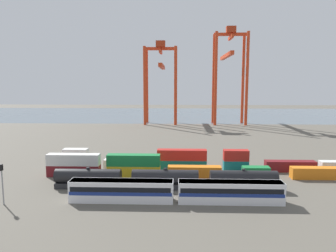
{
  "coord_description": "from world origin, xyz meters",
  "views": [
    {
      "loc": [
        -9.31,
        -73.56,
        21.12
      ],
      "look_at": [
        -13.09,
        30.05,
        7.29
      ],
      "focal_mm": 33.58,
      "sensor_mm": 36.0,
      "label": 1
    }
  ],
  "objects_px": {
    "passenger_train": "(176,190)",
    "signal_mast": "(2,179)",
    "shipping_container_7": "(76,164)",
    "gantry_crane_central": "(229,66)",
    "shipping_container_2": "(134,171)",
    "gantry_crane_west": "(161,74)",
    "freight_tank_row": "(165,179)"
  },
  "relations": [
    {
      "from": "signal_mast",
      "to": "gantry_crane_west",
      "type": "height_order",
      "value": "gantry_crane_west"
    },
    {
      "from": "freight_tank_row",
      "to": "shipping_container_7",
      "type": "height_order",
      "value": "freight_tank_row"
    },
    {
      "from": "shipping_container_2",
      "to": "gantry_crane_central",
      "type": "height_order",
      "value": "gantry_crane_central"
    },
    {
      "from": "shipping_container_2",
      "to": "signal_mast",
      "type": "bearing_deg",
      "value": -139.28
    },
    {
      "from": "shipping_container_2",
      "to": "shipping_container_7",
      "type": "relative_size",
      "value": 2.0
    },
    {
      "from": "shipping_container_7",
      "to": "gantry_crane_central",
      "type": "xyz_separation_m",
      "value": [
        52.2,
        95.34,
        29.41
      ]
    },
    {
      "from": "signal_mast",
      "to": "shipping_container_2",
      "type": "distance_m",
      "value": 27.32
    },
    {
      "from": "shipping_container_2",
      "to": "gantry_crane_west",
      "type": "height_order",
      "value": "gantry_crane_west"
    },
    {
      "from": "passenger_train",
      "to": "signal_mast",
      "type": "bearing_deg",
      "value": -175.44
    },
    {
      "from": "passenger_train",
      "to": "freight_tank_row",
      "type": "height_order",
      "value": "freight_tank_row"
    },
    {
      "from": "shipping_container_2",
      "to": "gantry_crane_west",
      "type": "relative_size",
      "value": 0.28
    },
    {
      "from": "freight_tank_row",
      "to": "shipping_container_7",
      "type": "xyz_separation_m",
      "value": [
        -22.96,
        13.93,
        -0.71
      ]
    },
    {
      "from": "signal_mast",
      "to": "gantry_crane_central",
      "type": "distance_m",
      "value": 134.53
    },
    {
      "from": "passenger_train",
      "to": "shipping_container_2",
      "type": "distance_m",
      "value": 18.17
    },
    {
      "from": "passenger_train",
      "to": "gantry_crane_west",
      "type": "distance_m",
      "value": 118.73
    },
    {
      "from": "signal_mast",
      "to": "gantry_crane_central",
      "type": "relative_size",
      "value": 0.14
    },
    {
      "from": "passenger_train",
      "to": "signal_mast",
      "type": "distance_m",
      "value": 30.58
    },
    {
      "from": "passenger_train",
      "to": "signal_mast",
      "type": "relative_size",
      "value": 5.26
    },
    {
      "from": "passenger_train",
      "to": "shipping_container_7",
      "type": "distance_m",
      "value": 32.89
    },
    {
      "from": "signal_mast",
      "to": "shipping_container_2",
      "type": "height_order",
      "value": "signal_mast"
    },
    {
      "from": "passenger_train",
      "to": "gantry_crane_west",
      "type": "bearing_deg",
      "value": 94.65
    },
    {
      "from": "freight_tank_row",
      "to": "shipping_container_7",
      "type": "relative_size",
      "value": 7.45
    },
    {
      "from": "signal_mast",
      "to": "shipping_container_7",
      "type": "bearing_deg",
      "value": 77.6
    },
    {
      "from": "shipping_container_2",
      "to": "shipping_container_7",
      "type": "distance_m",
      "value": 16.45
    },
    {
      "from": "freight_tank_row",
      "to": "signal_mast",
      "type": "bearing_deg",
      "value": -161.13
    },
    {
      "from": "gantry_crane_west",
      "to": "freight_tank_row",
      "type": "bearing_deg",
      "value": -86.22
    },
    {
      "from": "signal_mast",
      "to": "gantry_crane_central",
      "type": "bearing_deg",
      "value": 64.24
    },
    {
      "from": "signal_mast",
      "to": "shipping_container_2",
      "type": "relative_size",
      "value": 0.6
    },
    {
      "from": "gantry_crane_west",
      "to": "gantry_crane_central",
      "type": "bearing_deg",
      "value": 0.99
    },
    {
      "from": "passenger_train",
      "to": "signal_mast",
      "type": "height_order",
      "value": "signal_mast"
    },
    {
      "from": "freight_tank_row",
      "to": "shipping_container_7",
      "type": "distance_m",
      "value": 26.87
    },
    {
      "from": "passenger_train",
      "to": "freight_tank_row",
      "type": "bearing_deg",
      "value": 107.22
    }
  ]
}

